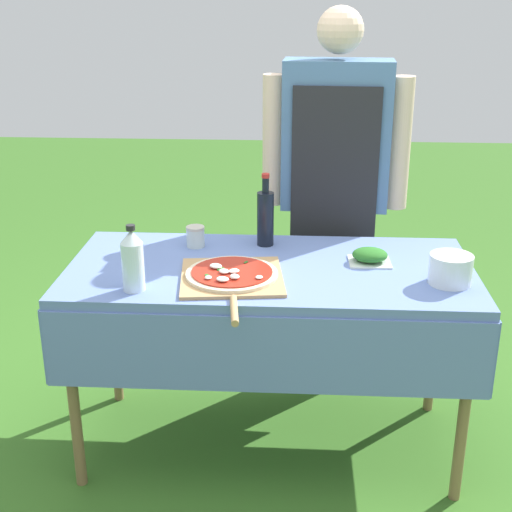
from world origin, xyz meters
TOP-DOWN VIEW (x-y plane):
  - ground_plane at (0.00, 0.00)m, footprint 12.00×12.00m
  - prep_table at (0.00, 0.00)m, footprint 1.51×0.72m
  - person_cook at (0.25, 0.57)m, footprint 0.63×0.23m
  - pizza_on_peel at (-0.13, -0.13)m, footprint 0.40×0.57m
  - oil_bottle at (-0.03, 0.23)m, footprint 0.07×0.07m
  - water_bottle at (-0.45, -0.24)m, footprint 0.08×0.08m
  - herb_container at (0.37, 0.06)m, footprint 0.16×0.14m
  - mixing_tub at (0.63, -0.12)m, footprint 0.15×0.15m
  - sauce_jar at (-0.30, 0.20)m, footprint 0.07×0.07m

SIDE VIEW (x-z plane):
  - ground_plane at x=0.00m, z-range 0.00..0.00m
  - prep_table at x=0.00m, z-range 0.30..1.08m
  - pizza_on_peel at x=-0.13m, z-range 0.76..0.81m
  - herb_container at x=0.37m, z-range 0.77..0.83m
  - sauce_jar at x=-0.30m, z-range 0.77..0.85m
  - mixing_tub at x=0.63m, z-range 0.77..0.88m
  - water_bottle at x=-0.45m, z-range 0.76..1.00m
  - oil_bottle at x=-0.03m, z-range 0.74..1.03m
  - person_cook at x=0.25m, z-range 0.15..1.82m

